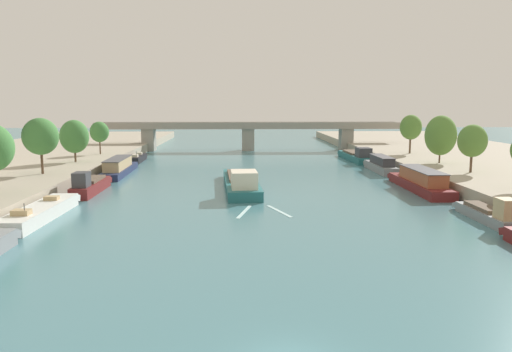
% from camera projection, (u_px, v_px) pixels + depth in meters
% --- Properties ---
extents(barge_midriver, '(5.11, 20.72, 3.17)m').
position_uv_depth(barge_midriver, '(241.00, 182.00, 63.58)').
color(barge_midriver, '#23666B').
rests_on(barge_midriver, ground).
extents(wake_behind_barge, '(5.59, 6.06, 0.03)m').
position_uv_depth(wake_behind_barge, '(262.00, 211.00, 50.66)').
color(wake_behind_barge, silver).
rests_on(wake_behind_barge, ground).
extents(moored_boat_left_near, '(3.03, 14.53, 2.39)m').
position_uv_depth(moored_boat_left_near, '(41.00, 212.00, 47.45)').
color(moored_boat_left_near, silver).
rests_on(moored_boat_left_near, ground).
extents(moored_boat_left_upstream, '(2.30, 11.68, 3.07)m').
position_uv_depth(moored_boat_left_upstream, '(90.00, 185.00, 60.92)').
color(moored_boat_left_upstream, maroon).
rests_on(moored_boat_left_upstream, ground).
extents(moored_boat_left_gap_after, '(3.36, 16.92, 2.62)m').
position_uv_depth(moored_boat_left_gap_after, '(119.00, 167.00, 76.63)').
color(moored_boat_left_gap_after, '#1E284C').
rests_on(moored_boat_left_gap_after, ground).
extents(moored_boat_left_end, '(2.04, 10.15, 2.26)m').
position_uv_depth(moored_boat_left_end, '(138.00, 158.00, 93.44)').
color(moored_boat_left_end, black).
rests_on(moored_boat_left_end, ground).
extents(moored_boat_right_far, '(1.98, 10.34, 2.78)m').
position_uv_depth(moored_boat_right_far, '(489.00, 213.00, 46.13)').
color(moored_boat_right_far, gray).
rests_on(moored_boat_right_far, ground).
extents(moored_boat_right_near, '(3.23, 16.83, 2.84)m').
position_uv_depth(moored_boat_right_near, '(420.00, 181.00, 62.66)').
color(moored_boat_right_near, maroon).
rests_on(moored_boat_right_near, ground).
extents(moored_boat_right_lone, '(2.43, 13.04, 2.59)m').
position_uv_depth(moored_boat_right_lone, '(381.00, 165.00, 79.88)').
color(moored_boat_right_lone, gray).
rests_on(moored_boat_right_lone, ground).
extents(moored_boat_right_upstream, '(3.65, 16.82, 2.93)m').
position_uv_depth(moored_boat_right_upstream, '(356.00, 156.00, 94.90)').
color(moored_boat_right_upstream, '#23666B').
rests_on(moored_boat_right_upstream, ground).
extents(tree_left_nearest, '(4.55, 4.55, 7.29)m').
position_uv_depth(tree_left_nearest, '(40.00, 137.00, 64.00)').
color(tree_left_nearest, brown).
rests_on(tree_left_nearest, quay_left).
extents(tree_left_far, '(4.42, 4.42, 6.58)m').
position_uv_depth(tree_left_far, '(74.00, 137.00, 76.94)').
color(tree_left_far, brown).
rests_on(tree_left_far, quay_left).
extents(tree_left_third, '(3.36, 3.36, 5.85)m').
position_uv_depth(tree_left_third, '(99.00, 132.00, 88.72)').
color(tree_left_third, brown).
rests_on(tree_left_third, quay_left).
extents(tree_right_end_of_row, '(3.78, 3.78, 6.38)m').
position_uv_depth(tree_right_end_of_row, '(472.00, 141.00, 65.45)').
color(tree_right_end_of_row, brown).
rests_on(tree_right_end_of_row, quay_right).
extents(tree_right_far, '(4.73, 4.73, 7.30)m').
position_uv_depth(tree_right_far, '(441.00, 135.00, 75.66)').
color(tree_right_far, brown).
rests_on(tree_right_far, quay_right).
extents(tree_right_midway, '(3.90, 3.90, 7.04)m').
position_uv_depth(tree_right_midway, '(411.00, 127.00, 89.91)').
color(tree_right_midway, brown).
rests_on(tree_right_midway, quay_right).
extents(bridge_far, '(69.84, 4.40, 6.53)m').
position_uv_depth(bridge_far, '(248.00, 132.00, 114.59)').
color(bridge_far, gray).
rests_on(bridge_far, ground).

